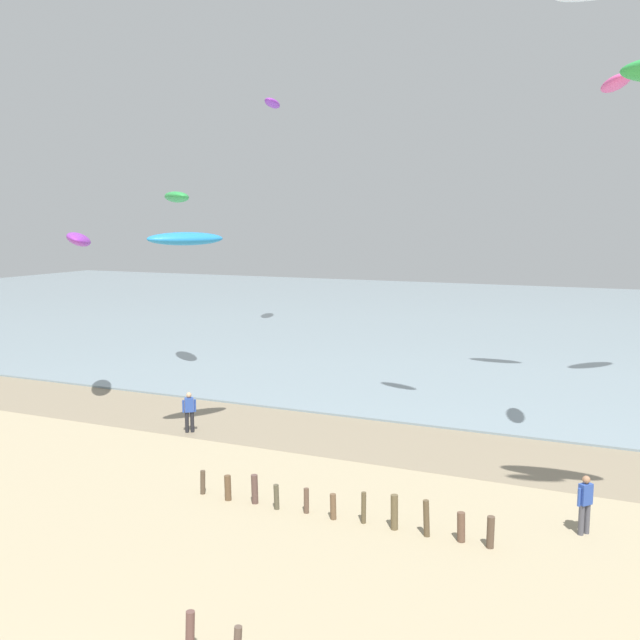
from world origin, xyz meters
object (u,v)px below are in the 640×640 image
(person_by_waterline, at_px, (189,411))
(kite_aloft_8, at_px, (272,103))
(person_mid_beach, at_px, (585,503))
(kite_aloft_0, at_px, (177,197))
(kite_aloft_10, at_px, (186,239))
(kite_aloft_6, at_px, (616,83))
(kite_aloft_3, at_px, (79,239))

(person_by_waterline, relative_size, kite_aloft_8, 0.49)
(person_mid_beach, height_order, kite_aloft_0, kite_aloft_0)
(kite_aloft_0, relative_size, kite_aloft_8, 1.03)
(kite_aloft_10, bearing_deg, person_mid_beach, 112.12)
(person_mid_beach, height_order, person_by_waterline, same)
(person_mid_beach, xyz_separation_m, kite_aloft_10, (-14.94, 2.70, 7.15))
(kite_aloft_6, bearing_deg, kite_aloft_3, 79.21)
(kite_aloft_0, distance_m, kite_aloft_8, 18.16)
(kite_aloft_3, distance_m, kite_aloft_6, 22.91)
(kite_aloft_0, bearing_deg, kite_aloft_8, -38.59)
(kite_aloft_0, bearing_deg, kite_aloft_6, -154.93)
(person_mid_beach, xyz_separation_m, person_by_waterline, (-15.67, 3.68, 0.00))
(kite_aloft_0, height_order, kite_aloft_6, kite_aloft_6)
(kite_aloft_10, bearing_deg, kite_aloft_0, -111.22)
(person_mid_beach, relative_size, person_by_waterline, 1.00)
(person_by_waterline, bearing_deg, kite_aloft_3, 169.65)
(person_by_waterline, distance_m, kite_aloft_3, 9.69)
(kite_aloft_6, xyz_separation_m, kite_aloft_8, (-24.91, 23.56, 4.46))
(person_by_waterline, xyz_separation_m, kite_aloft_6, (15.69, 1.95, 12.31))
(person_mid_beach, bearing_deg, kite_aloft_6, 89.74)
(person_mid_beach, xyz_separation_m, kite_aloft_3, (-22.24, 4.89, 7.01))
(kite_aloft_10, bearing_deg, kite_aloft_6, 133.46)
(kite_aloft_8, bearing_deg, kite_aloft_6, 26.60)
(person_mid_beach, relative_size, kite_aloft_0, 0.48)
(person_mid_beach, bearing_deg, person_by_waterline, 166.76)
(person_by_waterline, relative_size, kite_aloft_0, 0.48)
(kite_aloft_3, distance_m, kite_aloft_10, 7.62)
(person_by_waterline, xyz_separation_m, kite_aloft_3, (-6.58, 1.20, 7.01))
(kite_aloft_6, bearing_deg, kite_aloft_10, 88.37)
(person_mid_beach, distance_m, kite_aloft_10, 16.79)
(person_by_waterline, xyz_separation_m, kite_aloft_0, (-6.79, 9.21, 9.16))
(person_by_waterline, height_order, kite_aloft_6, kite_aloft_6)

